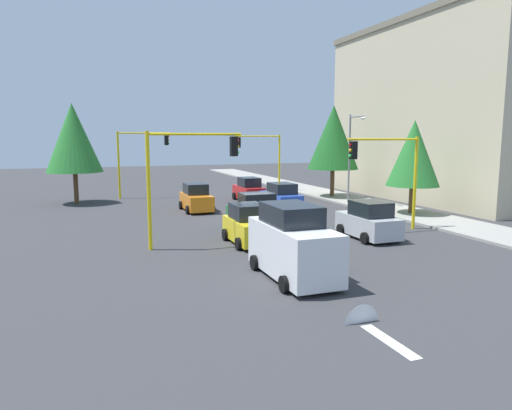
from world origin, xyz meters
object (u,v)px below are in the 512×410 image
at_px(delivery_van_white, 293,244).
at_px(traffic_signal_far_right, 140,151).
at_px(tree_roadside_near, 414,153).
at_px(car_blue, 281,198).
at_px(car_yellow, 249,226).
at_px(traffic_signal_near_right, 187,166).
at_px(tree_opposite_side, 73,138).
at_px(car_orange, 196,199).
at_px(tree_roadside_mid, 333,137).
at_px(car_green, 259,211).
at_px(traffic_signal_far_left, 262,152).
at_px(traffic_signal_near_left, 388,164).
at_px(car_red, 249,190).
at_px(street_lamp_curbside, 352,149).
at_px(car_silver, 369,221).

bearing_deg(delivery_van_white, traffic_signal_far_right, -174.19).
distance_m(traffic_signal_far_right, tree_roadside_near, 22.78).
bearing_deg(car_blue, car_yellow, -31.33).
xyz_separation_m(traffic_signal_far_right, traffic_signal_near_right, (20.00, 0.03, -0.14)).
distance_m(tree_roadside_near, delivery_van_white, 17.26).
height_order(tree_opposite_side, car_orange, tree_opposite_side).
distance_m(traffic_signal_near_right, tree_roadside_mid, 21.06).
distance_m(car_green, car_yellow, 4.83).
height_order(traffic_signal_far_left, traffic_signal_near_left, traffic_signal_far_left).
relative_size(tree_opposite_side, car_yellow, 2.19).
bearing_deg(car_orange, car_green, 18.38).
relative_size(car_blue, car_red, 1.07).
height_order(traffic_signal_near_right, car_red, traffic_signal_near_right).
height_order(traffic_signal_far_left, tree_roadside_near, tree_roadside_near).
bearing_deg(car_orange, traffic_signal_far_right, -162.51).
xyz_separation_m(traffic_signal_near_right, street_lamp_curbside, (-9.61, 14.88, 0.41)).
distance_m(traffic_signal_near_right, tree_opposite_side, 18.81).
height_order(tree_roadside_mid, car_orange, tree_roadside_mid).
height_order(car_blue, car_yellow, same).
distance_m(car_yellow, car_orange, 11.18).
distance_m(delivery_van_white, car_yellow, 6.00).
distance_m(traffic_signal_near_right, delivery_van_white, 7.34).
distance_m(tree_opposite_side, car_green, 17.99).
bearing_deg(car_silver, tree_opposite_side, -142.95).
relative_size(tree_roadside_near, car_blue, 1.57).
relative_size(traffic_signal_far_right, tree_roadside_mid, 0.72).
relative_size(tree_roadside_mid, car_red, 2.09).
bearing_deg(car_silver, delivery_van_white, -53.06).
bearing_deg(car_yellow, car_green, 153.51).
xyz_separation_m(traffic_signal_near_left, car_green, (-4.00, -6.19, -2.87)).
bearing_deg(traffic_signal_near_right, car_green, 127.97).
xyz_separation_m(car_green, car_blue, (-5.24, 3.67, 0.00)).
distance_m(traffic_signal_near_right, tree_roadside_near, 16.67).
height_order(street_lamp_curbside, tree_roadside_mid, tree_roadside_mid).
distance_m(car_green, car_blue, 6.40).
distance_m(car_yellow, car_red, 15.79).
distance_m(traffic_signal_near_left, car_red, 15.20).
xyz_separation_m(tree_opposite_side, car_orange, (7.14, 8.17, -4.31)).
height_order(street_lamp_curbside, tree_opposite_side, tree_opposite_side).
distance_m(car_blue, car_orange, 6.16).
bearing_deg(traffic_signal_near_right, car_silver, 81.86).
height_order(street_lamp_curbside, car_yellow, street_lamp_curbside).
relative_size(tree_roadside_near, car_green, 1.73).
bearing_deg(car_yellow, tree_opposite_side, -155.66).
distance_m(traffic_signal_far_right, tree_opposite_side, 5.77).
xyz_separation_m(traffic_signal_near_right, car_blue, (-9.24, 8.79, -3.04)).
xyz_separation_m(street_lamp_curbside, tree_roadside_near, (5.61, 1.30, -0.16)).
relative_size(traffic_signal_far_right, traffic_signal_near_left, 1.09).
bearing_deg(tree_opposite_side, car_blue, 58.18).
relative_size(traffic_signal_far_left, traffic_signal_near_left, 1.04).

